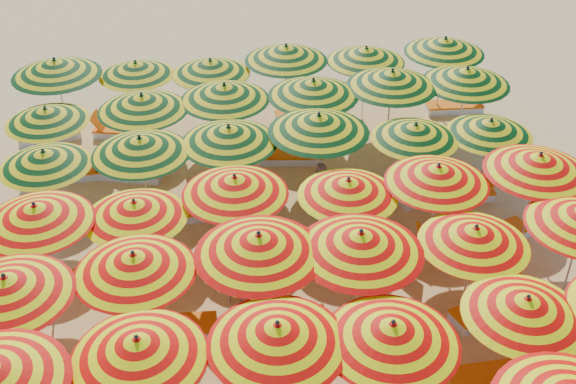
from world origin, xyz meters
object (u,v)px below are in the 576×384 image
object	(u,v)px
umbrella_9	(392,333)
umbrella_26	(229,135)
umbrella_25	(140,146)
lounger_6	(474,379)
umbrella_14	(259,244)
umbrella_22	(438,174)
lounger_14	(496,237)
lounger_7	(574,378)
beachgoer_a	(235,275)
lounger_10	(491,308)
umbrella_38	(210,67)
umbrella_27	(319,123)
umbrella_33	(313,88)
umbrella_18	(36,214)
umbrella_35	(467,76)
umbrella_15	(360,242)
lounger_23	(48,135)
umbrella_34	(392,79)
umbrella_20	(235,185)
umbrella_32	(224,92)
umbrella_39	(286,53)
umbrella_29	(490,127)
umbrella_13	(134,263)
umbrella_41	(445,46)
lounger_8	(172,327)
lounger_15	(81,219)
lounger_13	(451,249)
lounger_26	(456,107)
umbrella_19	(135,209)
umbrella_10	(526,307)
lounger_20	(79,172)
lounger_25	(306,115)
beachgoer_b	(322,187)
umbrella_24	(44,159)
umbrella_16	(475,236)
lounger_16	(175,214)
lounger_12	(372,258)
lounger_19	(461,192)
umbrella_37	(136,69)
umbrella_21	(348,188)
umbrella_12	(6,286)
lounger_24	(123,131)
umbrella_28	(415,131)
umbrella_40	(366,55)
lounger_22	(290,156)
lounger_18	(428,194)

from	to	relation	value
umbrella_9	umbrella_26	distance (m)	6.98
umbrella_25	lounger_6	xyz separation A→B (m)	(5.89, -6.09, -1.97)
umbrella_14	umbrella_22	distance (m)	4.53
lounger_14	lounger_7	bearing A→B (deg)	65.46
beachgoer_a	lounger_10	bearing A→B (deg)	-12.15
umbrella_25	umbrella_38	world-z (taller)	umbrella_25
umbrella_27	umbrella_33	bearing A→B (deg)	82.88
umbrella_18	umbrella_35	world-z (taller)	umbrella_35
umbrella_15	lounger_23	xyz separation A→B (m)	(-6.92, 8.71, -2.10)
umbrella_34	umbrella_20	bearing A→B (deg)	-138.01
umbrella_14	lounger_7	xyz separation A→B (m)	(5.54, -2.22, -2.12)
umbrella_32	umbrella_33	world-z (taller)	umbrella_33
umbrella_39	umbrella_29	bearing A→B (deg)	-46.43
umbrella_13	umbrella_29	size ratio (longest dim) A/B	0.97
umbrella_27	lounger_7	distance (m)	7.70
umbrella_33	umbrella_41	bearing A→B (deg)	26.27
lounger_8	lounger_15	xyz separation A→B (m)	(-2.06, 3.97, 0.00)
lounger_13	lounger_26	size ratio (longest dim) A/B	1.03
lounger_15	umbrella_19	bearing A→B (deg)	125.45
umbrella_10	lounger_20	size ratio (longest dim) A/B	1.54
umbrella_29	umbrella_20	bearing A→B (deg)	-164.68
lounger_25	beachgoer_b	distance (m)	4.65
umbrella_9	lounger_8	size ratio (longest dim) A/B	1.55
umbrella_15	lounger_7	xyz separation A→B (m)	(3.68, -2.02, -2.10)
umbrella_33	lounger_6	xyz separation A→B (m)	(1.50, -8.14, -2.05)
umbrella_24	umbrella_16	bearing A→B (deg)	-26.94
lounger_6	lounger_16	distance (m)	8.04
umbrella_10	umbrella_32	xyz separation A→B (m)	(-4.37, 8.47, 0.14)
lounger_7	lounger_12	size ratio (longest dim) A/B	1.00
umbrella_32	umbrella_39	size ratio (longest dim) A/B	0.82
lounger_19	lounger_23	size ratio (longest dim) A/B	0.99
umbrella_24	umbrella_37	xyz separation A→B (m)	(1.99, 4.38, 0.02)
umbrella_21	umbrella_24	xyz separation A→B (m)	(-6.47, 2.30, -0.06)
umbrella_32	umbrella_37	xyz separation A→B (m)	(-2.28, 2.19, -0.19)
umbrella_18	umbrella_35	size ratio (longest dim) A/B	0.82
umbrella_35	umbrella_38	bearing A→B (deg)	163.46
umbrella_29	lounger_13	world-z (taller)	umbrella_29
umbrella_12	lounger_24	bearing A→B (deg)	80.23
umbrella_21	umbrella_37	distance (m)	8.05
umbrella_33	lounger_12	bearing A→B (deg)	-83.27
umbrella_28	lounger_6	world-z (taller)	umbrella_28
umbrella_40	lounger_22	bearing A→B (deg)	-142.11
lounger_18	lounger_26	size ratio (longest dim) A/B	1.03
beachgoer_b	lounger_10	bearing A→B (deg)	-103.94
umbrella_24	beachgoer_b	distance (m)	6.47
umbrella_21	umbrella_39	xyz separation A→B (m)	(-0.28, 6.54, 0.20)
lounger_7	umbrella_9	bearing A→B (deg)	20.50
umbrella_20	lounger_8	size ratio (longest dim) A/B	1.64
lounger_25	umbrella_13	bearing A→B (deg)	-120.20
umbrella_24	beachgoer_b	world-z (taller)	umbrella_24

